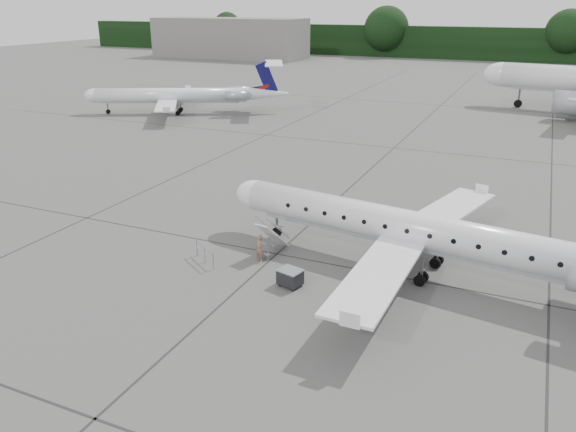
% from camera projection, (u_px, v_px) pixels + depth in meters
% --- Properties ---
extents(ground, '(320.00, 320.00, 0.00)m').
position_uv_depth(ground, '(362.00, 290.00, 28.93)').
color(ground, '#595957').
rests_on(ground, ground).
extents(treeline, '(260.00, 4.00, 8.00)m').
position_uv_depth(treeline, '(518.00, 45.00, 138.41)').
color(treeline, black).
rests_on(treeline, ground).
extents(terminal_building, '(40.00, 14.00, 10.00)m').
position_uv_depth(terminal_building, '(230.00, 38.00, 147.59)').
color(terminal_building, slate).
rests_on(terminal_building, ground).
extents(main_regional_jet, '(29.34, 23.07, 6.86)m').
position_uv_depth(main_regional_jet, '(417.00, 213.00, 29.82)').
color(main_regional_jet, white).
rests_on(main_regional_jet, ground).
extents(airstair, '(1.20, 2.48, 2.15)m').
position_uv_depth(airstair, '(273.00, 236.00, 32.89)').
color(airstair, white).
rests_on(airstair, ground).
extents(passenger, '(0.69, 0.59, 1.58)m').
position_uv_depth(passenger, '(259.00, 248.00, 31.94)').
color(passenger, '#895E4B').
rests_on(passenger, ground).
extents(safety_railing, '(1.88, 1.27, 1.00)m').
position_uv_depth(safety_railing, '(205.00, 254.00, 31.85)').
color(safety_railing, gray).
rests_on(safety_railing, ground).
extents(baggage_cart, '(1.34, 1.18, 0.99)m').
position_uv_depth(baggage_cart, '(290.00, 277.00, 29.20)').
color(baggage_cart, black).
rests_on(baggage_cart, ground).
extents(bg_regional_left, '(30.75, 27.45, 6.65)m').
position_uv_depth(bg_regional_left, '(171.00, 88.00, 73.55)').
color(bg_regional_left, white).
rests_on(bg_regional_left, ground).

